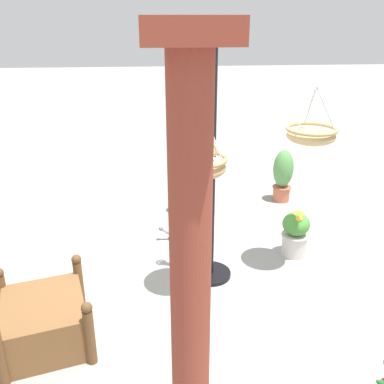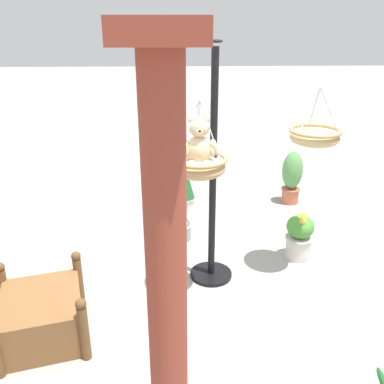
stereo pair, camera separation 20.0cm
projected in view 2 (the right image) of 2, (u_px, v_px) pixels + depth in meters
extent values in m
plane|color=gray|center=(188.00, 283.00, 4.45)|extent=(40.00, 40.00, 0.00)
cylinder|color=black|center=(213.00, 173.00, 4.13)|extent=(0.07, 0.07, 2.33)
cylinder|color=black|center=(211.00, 274.00, 4.57)|extent=(0.44, 0.44, 0.04)
torus|color=black|center=(216.00, 41.00, 3.67)|extent=(0.12, 0.12, 0.02)
ellipsoid|color=tan|center=(199.00, 168.00, 3.84)|extent=(0.48, 0.48, 0.18)
torus|color=#97794E|center=(199.00, 159.00, 3.81)|extent=(0.51, 0.51, 0.04)
ellipsoid|color=silver|center=(199.00, 166.00, 3.83)|extent=(0.42, 0.42, 0.15)
cylinder|color=#B7B7BC|center=(188.00, 132.00, 3.65)|extent=(0.21, 0.13, 0.53)
cylinder|color=#B7B7BC|center=(211.00, 132.00, 3.66)|extent=(0.21, 0.13, 0.53)
cylinder|color=#B7B7BC|center=(198.00, 127.00, 3.81)|extent=(0.01, 0.23, 0.53)
torus|color=#B7B7BC|center=(199.00, 100.00, 3.61)|extent=(0.06, 0.06, 0.01)
ellipsoid|color=#D1B789|center=(199.00, 151.00, 3.77)|extent=(0.23, 0.20, 0.27)
sphere|color=#D1B789|center=(199.00, 127.00, 3.69)|extent=(0.22, 0.22, 0.18)
ellipsoid|color=beige|center=(199.00, 131.00, 3.64)|extent=(0.10, 0.08, 0.06)
sphere|color=black|center=(200.00, 131.00, 3.61)|extent=(0.02, 0.02, 0.02)
sphere|color=#D1B789|center=(206.00, 119.00, 3.66)|extent=(0.07, 0.07, 0.07)
sphere|color=#D1B789|center=(192.00, 119.00, 3.66)|extent=(0.07, 0.07, 0.07)
ellipsoid|color=#D1B789|center=(213.00, 148.00, 3.73)|extent=(0.07, 0.13, 0.17)
ellipsoid|color=#D1B789|center=(185.00, 148.00, 3.73)|extent=(0.07, 0.13, 0.17)
ellipsoid|color=#D1B789|center=(207.00, 165.00, 3.72)|extent=(0.08, 0.16, 0.08)
ellipsoid|color=#D1B789|center=(192.00, 165.00, 3.72)|extent=(0.08, 0.16, 0.08)
ellipsoid|color=tan|center=(315.00, 138.00, 4.12)|extent=(0.47, 0.47, 0.16)
torus|color=tan|center=(315.00, 131.00, 4.09)|extent=(0.50, 0.50, 0.04)
cylinder|color=#B7B7BC|center=(310.00, 111.00, 3.96)|extent=(0.20, 0.12, 0.41)
cylinder|color=#B7B7BC|center=(330.00, 111.00, 3.97)|extent=(0.20, 0.12, 0.41)
cylinder|color=#B7B7BC|center=(314.00, 107.00, 4.11)|extent=(0.01, 0.23, 0.41)
torus|color=#B7B7BC|center=(320.00, 87.00, 3.94)|extent=(0.06, 0.06, 0.01)
cylinder|color=brown|center=(168.00, 317.00, 2.05)|extent=(0.19, 0.19, 2.48)
cube|color=brown|center=(160.00, 30.00, 1.56)|extent=(0.36, 0.36, 0.10)
cube|color=brown|center=(43.00, 317.00, 3.65)|extent=(0.82, 0.88, 0.39)
cube|color=#382819|center=(40.00, 301.00, 3.58)|extent=(0.72, 0.77, 0.06)
cylinder|color=brown|center=(84.00, 333.00, 3.39)|extent=(0.08, 0.08, 0.49)
cylinder|color=brown|center=(79.00, 282.00, 4.04)|extent=(0.08, 0.08, 0.49)
cylinder|color=brown|center=(5.00, 294.00, 3.87)|extent=(0.08, 0.08, 0.49)
sphere|color=brown|center=(81.00, 304.00, 3.28)|extent=(0.09, 0.09, 0.09)
sphere|color=brown|center=(76.00, 256.00, 3.94)|extent=(0.09, 0.09, 0.09)
cylinder|color=#BC6042|center=(290.00, 195.00, 6.32)|extent=(0.24, 0.24, 0.22)
torus|color=#A9573B|center=(291.00, 189.00, 6.28)|extent=(0.28, 0.28, 0.03)
cylinder|color=#382819|center=(291.00, 189.00, 6.28)|extent=(0.21, 0.21, 0.03)
ellipsoid|color=#56934C|center=(292.00, 170.00, 6.17)|extent=(0.29, 0.29, 0.56)
cylinder|color=beige|center=(298.00, 247.00, 4.87)|extent=(0.28, 0.28, 0.26)
torus|color=#BCB7AE|center=(299.00, 238.00, 4.83)|extent=(0.31, 0.31, 0.03)
cylinder|color=#382819|center=(299.00, 238.00, 4.83)|extent=(0.25, 0.25, 0.03)
ellipsoid|color=#478E38|center=(300.00, 227.00, 4.77)|extent=(0.31, 0.31, 0.26)
sphere|color=gold|center=(298.00, 217.00, 4.74)|extent=(0.06, 0.06, 0.06)
sphere|color=gold|center=(303.00, 221.00, 4.65)|extent=(0.07, 0.07, 0.07)
sphere|color=gold|center=(304.00, 217.00, 4.74)|extent=(0.09, 0.09, 0.09)
sphere|color=gold|center=(301.00, 215.00, 4.80)|extent=(0.06, 0.06, 0.06)
ellipsoid|color=#1E5B28|center=(384.00, 384.00, 2.90)|extent=(0.09, 0.22, 0.16)
cylinder|color=beige|center=(185.00, 204.00, 6.06)|extent=(0.24, 0.24, 0.20)
torus|color=#BCB7AE|center=(185.00, 198.00, 6.03)|extent=(0.27, 0.27, 0.03)
cylinder|color=#382819|center=(185.00, 198.00, 6.03)|extent=(0.21, 0.21, 0.03)
cone|color=#1E5B28|center=(185.00, 182.00, 5.93)|extent=(0.26, 0.26, 0.48)
cylinder|color=gray|center=(183.00, 233.00, 5.29)|extent=(0.20, 0.20, 0.18)
cylinder|color=gray|center=(171.00, 231.00, 5.28)|extent=(0.17, 0.04, 0.14)
sphere|color=slate|center=(165.00, 228.00, 5.25)|extent=(0.06, 0.06, 0.06)
torus|color=gray|center=(183.00, 223.00, 5.24)|extent=(0.16, 0.02, 0.16)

